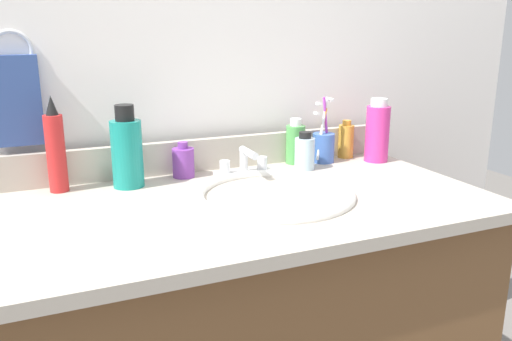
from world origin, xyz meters
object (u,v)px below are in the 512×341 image
at_px(faucet, 245,166).
at_px(bottle_cream_purple, 183,162).
at_px(bottle_toner_green, 295,143).
at_px(bottle_soap_pink, 377,132).
at_px(cup_blue_plastic, 323,146).
at_px(bottle_gel_clear, 305,153).
at_px(hand_towel, 17,101).
at_px(bottle_spray_red, 56,149).
at_px(bottle_oil_amber, 346,140).
at_px(bottle_mouthwash_teal, 127,151).

bearing_deg(faucet, bottle_cream_purple, 158.83).
bearing_deg(faucet, bottle_toner_green, 20.73).
xyz_separation_m(bottle_soap_pink, cup_blue_plastic, (-0.15, 0.05, -0.04)).
bearing_deg(bottle_cream_purple, bottle_gel_clear, -10.09).
xyz_separation_m(hand_towel, faucet, (0.55, -0.13, -0.19)).
distance_m(bottle_spray_red, bottle_gel_clear, 0.66).
relative_size(bottle_gel_clear, bottle_oil_amber, 0.93).
height_order(faucet, bottle_oil_amber, bottle_oil_amber).
distance_m(bottle_spray_red, cup_blue_plastic, 0.75).
bearing_deg(bottle_cream_purple, hand_towel, 170.03).
height_order(bottle_toner_green, bottle_cream_purple, bottle_toner_green).
bearing_deg(bottle_spray_red, cup_blue_plastic, -0.30).
bearing_deg(bottle_gel_clear, bottle_spray_red, 175.03).
relative_size(bottle_toner_green, cup_blue_plastic, 0.68).
bearing_deg(hand_towel, bottle_spray_red, -44.51).
distance_m(bottle_mouthwash_teal, bottle_oil_amber, 0.68).
relative_size(bottle_mouthwash_teal, bottle_soap_pink, 1.11).
distance_m(hand_towel, bottle_spray_red, 0.15).
xyz_separation_m(hand_towel, cup_blue_plastic, (0.82, -0.08, -0.17)).
height_order(bottle_mouthwash_teal, bottle_oil_amber, bottle_mouthwash_teal).
distance_m(bottle_mouthwash_teal, bottle_cream_purple, 0.16).
bearing_deg(bottle_oil_amber, faucet, -168.41).
bearing_deg(bottle_toner_green, bottle_spray_red, -178.61).
bearing_deg(bottle_toner_green, faucet, -159.27).
xyz_separation_m(faucet, bottle_oil_amber, (0.37, 0.08, 0.03)).
relative_size(bottle_gel_clear, bottle_toner_green, 0.81).
relative_size(hand_towel, bottle_gel_clear, 2.02).
bearing_deg(hand_towel, bottle_cream_purple, -9.97).
bearing_deg(faucet, bottle_spray_red, 173.17).
bearing_deg(faucet, bottle_oil_amber, 11.59).
height_order(bottle_soap_pink, cup_blue_plastic, cup_blue_plastic).
xyz_separation_m(faucet, bottle_mouthwash_teal, (-0.31, 0.03, 0.07)).
xyz_separation_m(hand_towel, bottle_soap_pink, (0.98, -0.13, -0.13)).
bearing_deg(cup_blue_plastic, bottle_cream_purple, 179.07).
bearing_deg(bottle_soap_pink, bottle_toner_green, 163.05).
relative_size(hand_towel, cup_blue_plastic, 1.12).
bearing_deg(bottle_gel_clear, bottle_mouthwash_teal, 176.48).
bearing_deg(bottle_oil_amber, bottle_gel_clear, -157.69).
bearing_deg(bottle_mouthwash_teal, bottle_cream_purple, 11.09).
distance_m(bottle_oil_amber, bottle_cream_purple, 0.53).
distance_m(bottle_spray_red, bottle_oil_amber, 0.85).
xyz_separation_m(faucet, bottle_toner_green, (0.19, 0.07, 0.03)).
xyz_separation_m(bottle_toner_green, bottle_soap_pink, (0.24, -0.07, 0.03)).
xyz_separation_m(bottle_spray_red, cup_blue_plastic, (0.75, -0.00, -0.06)).
height_order(faucet, bottle_cream_purple, bottle_cream_purple).
bearing_deg(bottle_mouthwash_teal, bottle_gel_clear, -3.52).
bearing_deg(bottle_spray_red, bottle_soap_pink, -3.57).
bearing_deg(bottle_toner_green, bottle_cream_purple, -177.84).
bearing_deg(hand_towel, bottle_oil_amber, -3.29).
distance_m(bottle_gel_clear, bottle_oil_amber, 0.20).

